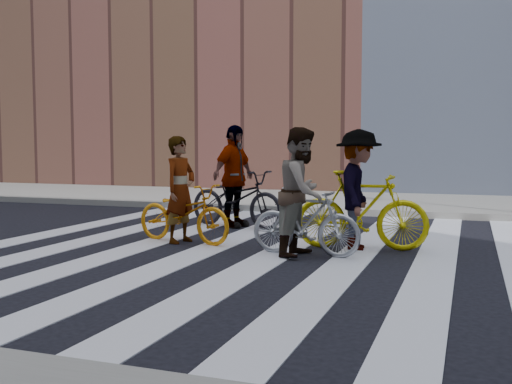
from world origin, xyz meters
The scene contains 11 objects.
ground centered at (0.00, 0.00, 0.00)m, with size 100.00×100.00×0.00m, color black.
sidewalk_far centered at (0.00, 7.50, 0.07)m, with size 100.00×5.00×0.15m, color gray.
zebra_crosswalk centered at (0.00, 0.00, 0.01)m, with size 8.25×10.00×0.01m.
bike_yellow_left centered at (-1.19, 0.38, 0.48)m, with size 0.64×1.83×0.96m, color orange.
bike_silver_mid centered at (0.97, -0.07, 0.49)m, with size 0.46×1.63×0.98m, color #A6AAB0.
bike_yellow_right centered at (1.63, 0.70, 0.60)m, with size 0.56×2.00×1.20m, color #D7C90B.
bike_dark_rear centered at (-1.06, 2.37, 0.55)m, with size 0.73×2.10×1.10m, color black.
rider_left centered at (-1.24, 0.38, 0.86)m, with size 0.63×0.41×1.73m, color slate.
rider_mid centered at (0.92, -0.07, 0.92)m, with size 0.89×0.69×1.83m, color slate.
rider_right centered at (1.58, 0.70, 0.91)m, with size 1.18×0.68×1.82m, color slate.
rider_rear centered at (-1.11, 2.37, 0.98)m, with size 1.15×0.48×1.97m, color slate.
Camera 1 is at (3.16, -8.28, 1.58)m, focal length 42.00 mm.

